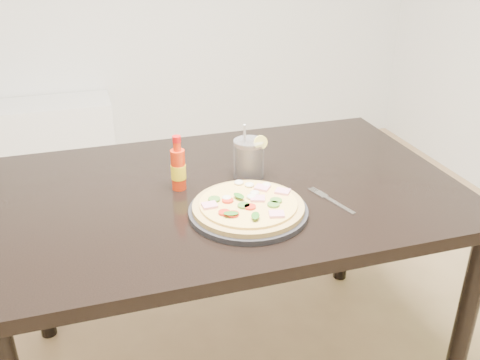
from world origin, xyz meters
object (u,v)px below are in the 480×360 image
object	(u,v)px
pizza	(248,205)
cola_cup	(249,160)
fork	(330,200)
plate	(248,211)
hot_sauce_bottle	(178,168)
dining_table	(229,211)

from	to	relation	value
pizza	cola_cup	world-z (taller)	cola_cup
fork	plate	bearing A→B (deg)	165.00
plate	pizza	size ratio (longest dim) A/B	1.07
hot_sauce_bottle	cola_cup	size ratio (longest dim) A/B	0.92
dining_table	hot_sauce_bottle	size ratio (longest dim) A/B	8.18
dining_table	cola_cup	distance (m)	0.17
pizza	hot_sauce_bottle	size ratio (longest dim) A/B	1.82
hot_sauce_bottle	cola_cup	bearing A→B (deg)	3.33
plate	hot_sauce_bottle	bearing A→B (deg)	125.81
fork	dining_table	bearing A→B (deg)	130.36
hot_sauce_bottle	pizza	bearing A→B (deg)	-53.92
plate	hot_sauce_bottle	world-z (taller)	hot_sauce_bottle
hot_sauce_bottle	fork	bearing A→B (deg)	-27.17
hot_sauce_bottle	fork	distance (m)	0.46
plate	cola_cup	bearing A→B (deg)	71.68
hot_sauce_bottle	fork	xyz separation A→B (m)	(0.40, -0.21, -0.06)
pizza	hot_sauce_bottle	distance (m)	0.26
cola_cup	pizza	bearing A→B (deg)	-108.29
pizza	fork	xyz separation A→B (m)	(0.25, 0.00, -0.02)
hot_sauce_bottle	fork	size ratio (longest dim) A/B	0.92
plate	fork	distance (m)	0.25
dining_table	cola_cup	world-z (taller)	cola_cup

